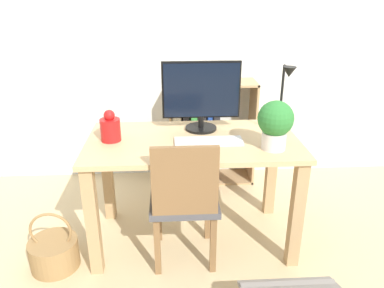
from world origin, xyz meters
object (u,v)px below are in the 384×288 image
potted_plant (275,123)px  basket (54,252)px  chair (184,198)px  keyboard (209,141)px  vase (110,128)px  bookshelf (198,131)px  desk_lamp (285,94)px  monitor (201,93)px

potted_plant → basket: potted_plant is taller
chair → keyboard: bearing=38.9°
vase → basket: 0.82m
chair → basket: 0.86m
potted_plant → chair: (-0.51, -0.06, -0.43)m
chair → basket: size_ratio=2.19×
vase → bookshelf: (0.59, 0.83, -0.34)m
desk_lamp → chair: bearing=-157.6°
vase → potted_plant: (0.94, -0.18, 0.08)m
desk_lamp → chair: desk_lamp is taller
chair → bookshelf: bookshelf is taller
keyboard → bookshelf: size_ratio=0.46×
monitor → bookshelf: size_ratio=0.57×
vase → bookshelf: 1.08m
monitor → bookshelf: bearing=86.9°
desk_lamp → keyboard: bearing=-170.4°
basket → potted_plant: bearing=2.8°
keyboard → monitor: bearing=96.6°
monitor → basket: 1.32m
vase → bookshelf: size_ratio=0.22×
potted_plant → chair: potted_plant is taller
basket → desk_lamp: bearing=10.2°
bookshelf → basket: bookshelf is taller
keyboard → bookshelf: (0.01, 0.90, -0.27)m
chair → potted_plant: bearing=-2.6°
keyboard → potted_plant: bearing=-17.1°
monitor → basket: (-0.92, -0.41, -0.86)m
vase → basket: (-0.36, -0.25, -0.70)m
monitor → chair: size_ratio=0.60×
vase → basket: vase is taller
monitor → bookshelf: 0.84m
chair → basket: (-0.79, -0.00, -0.35)m
keyboard → basket: size_ratio=1.07×
bookshelf → monitor: bearing=-93.1°
desk_lamp → basket: size_ratio=1.17×
bookshelf → keyboard: bearing=-90.6°
desk_lamp → monitor: bearing=162.1°
potted_plant → bookshelf: size_ratio=0.32×
bookshelf → desk_lamp: bearing=-61.5°
vase → chair: size_ratio=0.23×
potted_plant → chair: bearing=-172.9°
vase → potted_plant: size_ratio=0.68×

